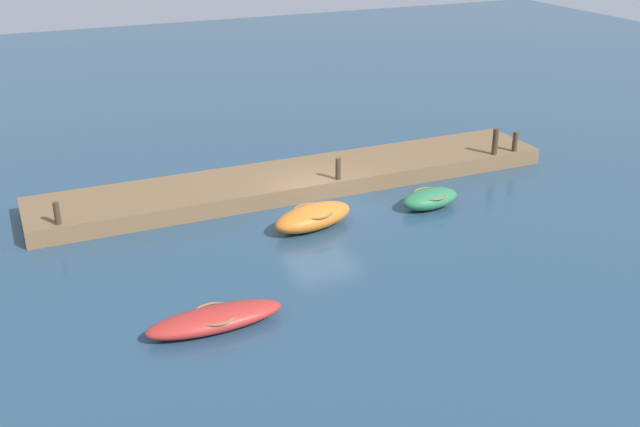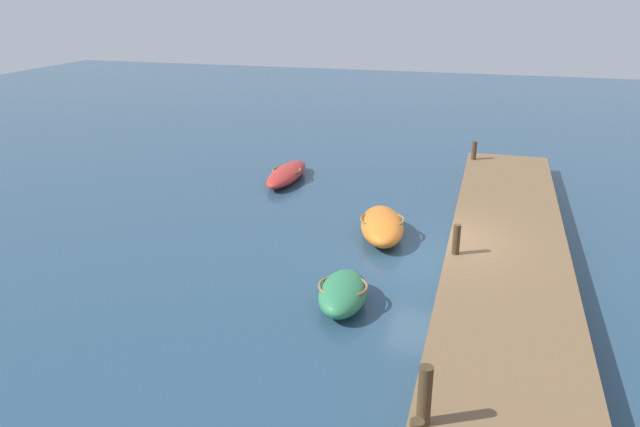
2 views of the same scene
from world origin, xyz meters
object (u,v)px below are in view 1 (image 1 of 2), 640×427
mooring_post_mid_west (495,142)px  mooring_post_east (57,213)px  mooring_post_mid_east (338,169)px  rowboat_red (215,319)px  mooring_post_west (515,142)px  rowboat_orange (313,217)px  dinghy_green (430,198)px

mooring_post_mid_west → mooring_post_east: size_ratio=1.41×
mooring_post_mid_east → rowboat_red: bearing=45.9°
mooring_post_west → mooring_post_mid_west: size_ratio=0.76×
mooring_post_mid_west → rowboat_red: bearing=27.1°
rowboat_orange → mooring_post_mid_west: 9.46m
dinghy_green → mooring_post_east: 12.81m
rowboat_red → dinghy_green: bearing=-154.2°
rowboat_orange → mooring_post_west: 10.43m
mooring_post_mid_west → mooring_post_mid_east: (7.07, 0.00, -0.12)m
mooring_post_west → mooring_post_mid_west: mooring_post_mid_west is taller
mooring_post_west → mooring_post_east: bearing=0.0°
mooring_post_west → mooring_post_east: 18.12m
rowboat_red → mooring_post_west: mooring_post_west is taller
rowboat_orange → mooring_post_east: bearing=-29.6°
mooring_post_west → mooring_post_east: (18.12, 0.00, -0.03)m
rowboat_red → mooring_post_mid_east: size_ratio=4.44×
dinghy_green → rowboat_orange: bearing=-7.5°
mooring_post_west → mooring_post_mid_west: (1.01, 0.00, 0.13)m
mooring_post_west → mooring_post_mid_west: 1.02m
rowboat_orange → dinghy_green: 4.57m
rowboat_red → mooring_post_west: 16.68m
mooring_post_west → mooring_post_mid_east: bearing=0.0°
mooring_post_west → mooring_post_mid_west: bearing=0.0°
mooring_post_mid_east → mooring_post_east: bearing=0.0°
dinghy_green → mooring_post_mid_east: (2.51, -2.48, 0.69)m
mooring_post_mid_east → mooring_post_mid_west: bearing=180.0°
rowboat_orange → dinghy_green: (-4.57, 0.12, -0.05)m
mooring_post_east → rowboat_orange: bearing=163.5°
dinghy_green → mooring_post_mid_east: size_ratio=2.84×
mooring_post_east → dinghy_green: bearing=168.8°
rowboat_red → mooring_post_east: bearing=-67.2°
dinghy_green → rowboat_red: 10.56m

